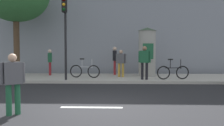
# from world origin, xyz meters

# --- Properties ---
(ground_plane) EXTENTS (80.00, 80.00, 0.00)m
(ground_plane) POSITION_xyz_m (0.00, 0.00, 0.00)
(ground_plane) COLOR #232326
(sidewalk_curb) EXTENTS (36.00, 4.00, 0.15)m
(sidewalk_curb) POSITION_xyz_m (0.00, 7.00, 0.07)
(sidewalk_curb) COLOR #B2ADA3
(sidewalk_curb) RESTS_ON ground_plane
(lane_markings) EXTENTS (25.80, 0.16, 0.01)m
(lane_markings) POSITION_xyz_m (0.00, 0.00, 0.00)
(lane_markings) COLOR silver
(lane_markings) RESTS_ON ground_plane
(building_backdrop) EXTENTS (36.00, 5.00, 10.48)m
(building_backdrop) POSITION_xyz_m (0.00, 12.00, 5.24)
(building_backdrop) COLOR gray
(building_backdrop) RESTS_ON ground_plane
(traffic_light) EXTENTS (0.24, 0.45, 4.21)m
(traffic_light) POSITION_xyz_m (-1.99, 5.24, 2.99)
(traffic_light) COLOR black
(traffic_light) RESTS_ON sidewalk_curb
(poster_column) EXTENTS (1.12, 1.12, 2.92)m
(poster_column) POSITION_xyz_m (2.46, 7.40, 1.63)
(poster_column) COLOR #9E9B93
(poster_column) RESTS_ON sidewalk_curb
(pedestrian_in_red_top) EXTENTS (0.50, 0.45, 1.57)m
(pedestrian_in_red_top) POSITION_xyz_m (-1.90, -0.85, 0.91)
(pedestrian_in_red_top) COLOR #1E5938
(pedestrian_in_red_top) RESTS_ON ground_plane
(pedestrian_tallest) EXTENTS (0.61, 0.51, 1.57)m
(pedestrian_tallest) POSITION_xyz_m (0.90, 6.93, 1.09)
(pedestrian_tallest) COLOR #B78C33
(pedestrian_tallest) RESTS_ON sidewalk_curb
(pedestrian_near_pole) EXTENTS (0.63, 0.38, 1.76)m
(pedestrian_near_pole) POSITION_xyz_m (2.12, 5.64, 1.20)
(pedestrian_near_pole) COLOR black
(pedestrian_near_pole) RESTS_ON sidewalk_curb
(pedestrian_in_light_jacket) EXTENTS (0.34, 0.62, 1.61)m
(pedestrian_in_light_jacket) POSITION_xyz_m (-3.55, 7.78, 1.09)
(pedestrian_in_light_jacket) COLOR maroon
(pedestrian_in_light_jacket) RESTS_ON sidewalk_curb
(pedestrian_with_backpack) EXTENTS (0.25, 0.64, 1.78)m
(pedestrian_with_backpack) POSITION_xyz_m (0.50, 8.15, 1.21)
(pedestrian_with_backpack) COLOR maroon
(pedestrian_with_backpack) RESTS_ON sidewalk_curb
(bicycle_leaning) EXTENTS (1.75, 0.39, 1.09)m
(bicycle_leaning) POSITION_xyz_m (-1.16, 6.40, 0.54)
(bicycle_leaning) COLOR black
(bicycle_leaning) RESTS_ON sidewalk_curb
(bicycle_upright) EXTENTS (1.76, 0.35, 1.09)m
(bicycle_upright) POSITION_xyz_m (3.65, 5.77, 0.54)
(bicycle_upright) COLOR black
(bicycle_upright) RESTS_ON sidewalk_curb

